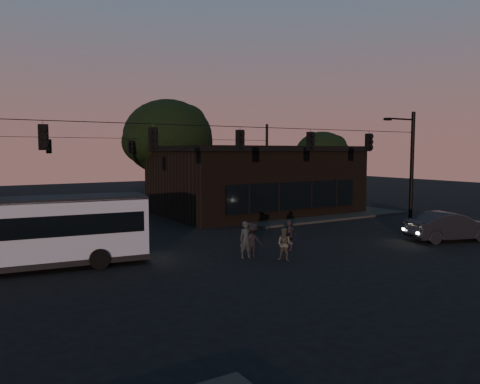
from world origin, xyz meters
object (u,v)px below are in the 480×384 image
pedestrian_b (285,245)px  pedestrian_d (252,241)px  pedestrian_a (246,240)px  pedestrian_c (289,236)px  building (255,180)px  bus (15,230)px  car (450,226)px

pedestrian_b → pedestrian_d: pedestrian_d is taller
pedestrian_a → pedestrian_d: 0.34m
pedestrian_d → pedestrian_c: bearing=-140.1°
building → pedestrian_b: (-8.32, -14.74, -1.94)m
bus → pedestrian_a: bearing=-11.4°
building → bus: size_ratio=1.40×
bus → pedestrian_b: (10.60, -4.66, -0.94)m
pedestrian_c → pedestrian_d: bearing=-7.8°
building → pedestrian_d: (-9.15, -13.28, -1.93)m
car → pedestrian_a: pedestrian_a is taller
pedestrian_b → car: bearing=45.9°
building → pedestrian_a: bearing=-125.6°
car → pedestrian_b: car is taller
bus → pedestrian_c: 12.45m
car → pedestrian_c: size_ratio=3.06×
pedestrian_d → pedestrian_a: bearing=36.4°
building → pedestrian_d: 16.24m
bus → car: bus is taller
building → pedestrian_d: size_ratio=9.91×
building → pedestrian_a: size_ratio=8.87×
pedestrian_a → pedestrian_b: size_ratio=1.13×
pedestrian_b → pedestrian_d: (-0.83, 1.46, 0.01)m
car → pedestrian_d: (-11.65, 2.51, -0.03)m
pedestrian_b → pedestrian_d: 1.68m
pedestrian_b → pedestrian_d: size_ratio=0.99×
car → pedestrian_b: bearing=102.6°
pedestrian_a → pedestrian_c: (2.57, 0.03, -0.07)m
pedestrian_d → building: bearing=-85.7°
car → pedestrian_c: (-9.41, 2.55, -0.01)m
pedestrian_a → bus: bearing=172.3°
car → pedestrian_d: bearing=96.0°
building → car: bearing=-81.0°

